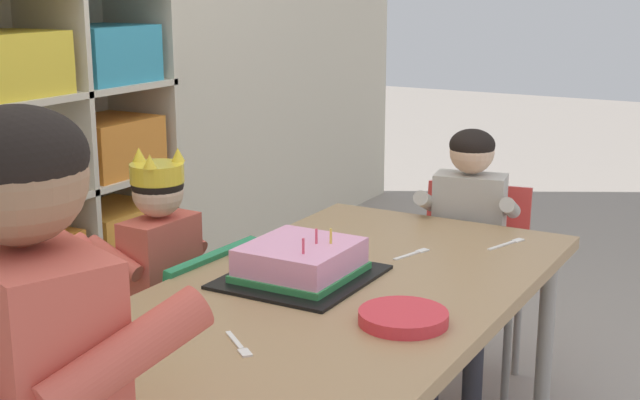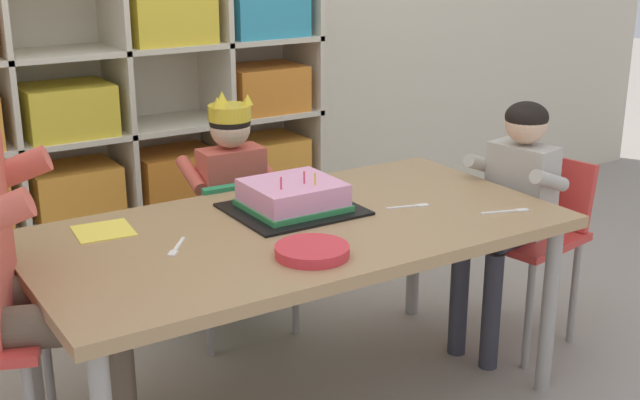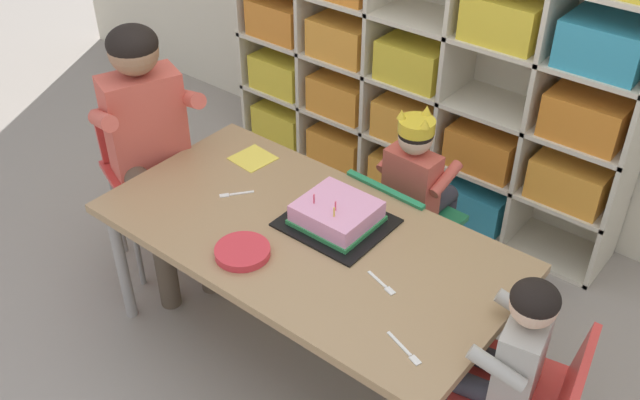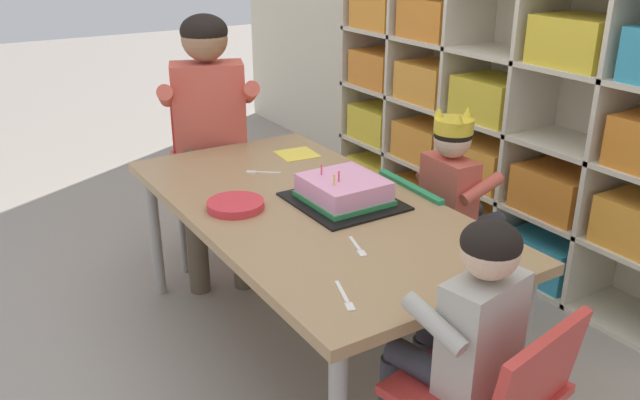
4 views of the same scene
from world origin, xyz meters
The scene contains 12 objects.
storage_cubby_shelf centered at (-0.31, 1.15, 0.72)m, with size 2.02×0.31×1.52m.
activity_table centered at (0.00, 0.00, 0.52)m, with size 1.45×0.75×0.56m.
classroom_chair_blue centered at (0.07, 0.49, 0.36)m, with size 0.39×0.36×0.58m.
child_with_crown centered at (0.08, 0.60, 0.51)m, with size 0.30×0.31×0.83m.
classroom_chair_guest_side centered at (0.87, -0.02, 0.39)m, with size 0.40×0.41×0.62m.
guest_at_table_side centered at (0.77, -0.03, 0.52)m, with size 0.32×0.32×0.82m.
birthday_cake_on_tray centered at (0.05, 0.11, 0.60)m, with size 0.35×0.32×0.12m.
paper_plate_stack centered at (-0.09, -0.22, 0.58)m, with size 0.19×0.19×0.03m, color #DB333D.
paper_napkin_square centered at (-0.47, 0.23, 0.56)m, with size 0.15×0.15×0.00m, color #F4DB4C.
fork_by_napkin centered at (-0.35, 0.01, 0.57)m, with size 0.09×0.11×0.00m.
fork_at_table_front_edge centered at (0.35, -0.05, 0.57)m, with size 0.13×0.05×0.00m.
fork_near_cake_tray centered at (0.56, -0.23, 0.57)m, with size 0.14×0.06×0.00m.
Camera 2 is at (-1.10, -1.85, 1.33)m, focal length 47.18 mm.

